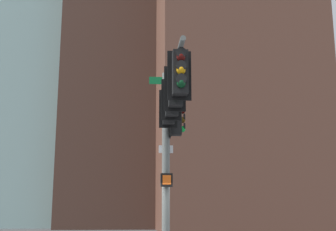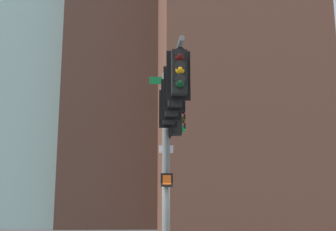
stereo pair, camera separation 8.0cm
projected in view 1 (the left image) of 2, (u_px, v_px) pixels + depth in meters
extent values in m
cylinder|color=slate|center=(166.00, 166.00, 14.36)|extent=(0.24, 0.24, 6.07)
cylinder|color=slate|center=(173.00, 75.00, 12.25)|extent=(5.26, 0.25, 0.12)
cylinder|color=slate|center=(168.00, 105.00, 13.80)|extent=(1.04, 0.11, 0.75)
cube|color=#0F6B33|center=(166.00, 81.00, 14.94)|extent=(0.06, 1.10, 0.24)
cube|color=#0F6B33|center=(166.00, 90.00, 14.88)|extent=(0.85, 0.05, 0.24)
cube|color=white|center=(166.00, 149.00, 14.48)|extent=(0.04, 0.45, 0.24)
cube|color=black|center=(169.00, 107.00, 13.59)|extent=(0.35, 0.35, 1.00)
cube|color=black|center=(168.00, 109.00, 13.77)|extent=(0.05, 0.54, 1.16)
sphere|color=red|center=(169.00, 96.00, 13.45)|extent=(0.20, 0.20, 0.20)
cylinder|color=black|center=(169.00, 92.00, 13.40)|extent=(0.05, 0.23, 0.23)
sphere|color=#4C330A|center=(169.00, 106.00, 13.39)|extent=(0.20, 0.20, 0.20)
cylinder|color=black|center=(169.00, 102.00, 13.34)|extent=(0.05, 0.23, 0.23)
sphere|color=#0A3819|center=(169.00, 116.00, 13.32)|extent=(0.20, 0.20, 0.20)
cylinder|color=black|center=(169.00, 112.00, 13.28)|extent=(0.05, 0.23, 0.23)
cube|color=black|center=(172.00, 98.00, 12.47)|extent=(0.35, 0.35, 1.00)
cube|color=black|center=(171.00, 100.00, 12.66)|extent=(0.05, 0.54, 1.16)
sphere|color=#470A07|center=(172.00, 85.00, 12.33)|extent=(0.20, 0.20, 0.20)
cylinder|color=black|center=(173.00, 81.00, 12.29)|extent=(0.05, 0.23, 0.23)
sphere|color=#F29E0C|center=(172.00, 96.00, 12.27)|extent=(0.20, 0.20, 0.20)
cylinder|color=black|center=(173.00, 92.00, 12.23)|extent=(0.05, 0.23, 0.23)
sphere|color=#0A3819|center=(172.00, 107.00, 12.21)|extent=(0.20, 0.20, 0.20)
cylinder|color=black|center=(173.00, 103.00, 12.16)|extent=(0.05, 0.23, 0.23)
cube|color=black|center=(176.00, 87.00, 11.36)|extent=(0.35, 0.35, 1.00)
cube|color=black|center=(175.00, 89.00, 11.54)|extent=(0.05, 0.54, 1.16)
sphere|color=red|center=(176.00, 73.00, 11.22)|extent=(0.20, 0.20, 0.20)
cylinder|color=black|center=(176.00, 68.00, 11.17)|extent=(0.05, 0.23, 0.23)
sphere|color=#4C330A|center=(176.00, 84.00, 11.16)|extent=(0.20, 0.20, 0.20)
cylinder|color=black|center=(177.00, 80.00, 11.11)|extent=(0.05, 0.23, 0.23)
sphere|color=#0A3819|center=(176.00, 96.00, 11.09)|extent=(0.20, 0.20, 0.20)
cylinder|color=black|center=(177.00, 92.00, 11.05)|extent=(0.05, 0.23, 0.23)
cube|color=black|center=(180.00, 73.00, 10.24)|extent=(0.35, 0.35, 1.00)
cube|color=black|center=(179.00, 75.00, 10.43)|extent=(0.05, 0.54, 1.16)
sphere|color=#470A07|center=(181.00, 57.00, 10.10)|extent=(0.20, 0.20, 0.20)
cylinder|color=black|center=(181.00, 52.00, 10.06)|extent=(0.05, 0.23, 0.23)
sphere|color=#F29E0C|center=(181.00, 70.00, 10.04)|extent=(0.20, 0.20, 0.20)
cylinder|color=black|center=(181.00, 65.00, 10.00)|extent=(0.05, 0.23, 0.23)
sphere|color=#0A3819|center=(181.00, 83.00, 9.98)|extent=(0.20, 0.20, 0.20)
cylinder|color=black|center=(181.00, 79.00, 9.93)|extent=(0.05, 0.23, 0.23)
cube|color=black|center=(176.00, 120.00, 14.70)|extent=(0.35, 0.35, 1.00)
cube|color=black|center=(170.00, 120.00, 14.68)|extent=(0.54, 0.05, 1.16)
sphere|color=#470A07|center=(182.00, 111.00, 14.77)|extent=(0.20, 0.20, 0.20)
cylinder|color=black|center=(184.00, 108.00, 14.80)|extent=(0.23, 0.05, 0.23)
sphere|color=#4C330A|center=(182.00, 120.00, 14.71)|extent=(0.20, 0.20, 0.20)
cylinder|color=black|center=(184.00, 117.00, 14.73)|extent=(0.23, 0.05, 0.23)
sphere|color=green|center=(182.00, 129.00, 14.65)|extent=(0.20, 0.20, 0.20)
cylinder|color=black|center=(184.00, 126.00, 14.67)|extent=(0.23, 0.05, 0.23)
cube|color=black|center=(166.00, 180.00, 14.01)|extent=(0.26, 0.37, 0.40)
cube|color=#EA5914|center=(167.00, 180.00, 13.87)|extent=(0.03, 0.25, 0.28)
cube|color=#4C3328|center=(149.00, 54.00, 58.58)|extent=(19.08, 19.61, 42.97)
cube|color=brown|center=(221.00, 57.00, 51.24)|extent=(23.98, 14.74, 37.30)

